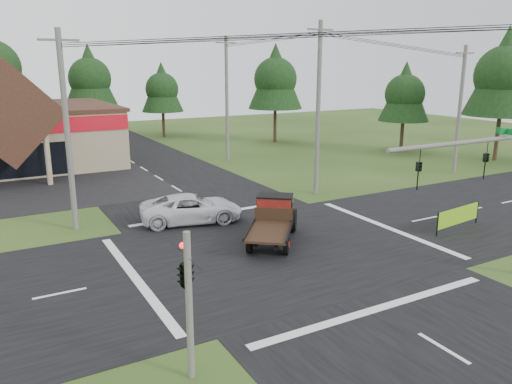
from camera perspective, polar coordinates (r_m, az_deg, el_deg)
ground at (r=24.39m, az=2.50°, el=-6.58°), size 120.00×120.00×0.00m
road_ns at (r=24.39m, az=2.50°, el=-6.56°), size 12.00×120.00×0.02m
road_ew at (r=24.39m, az=2.50°, el=-6.55°), size 120.00×12.00×0.02m
traffic_signal_mast at (r=21.83m, az=26.65°, el=1.50°), size 8.12×0.24×7.00m
traffic_signal_corner at (r=13.87m, az=-8.09°, el=-7.74°), size 0.53×2.48×4.40m
utility_pole_nw at (r=27.86m, az=-20.79°, el=6.58°), size 2.00×0.30×10.50m
utility_pole_ne at (r=34.02m, az=7.12°, el=9.49°), size 2.00×0.30×11.50m
utility_pole_far at (r=43.78m, az=22.26°, el=8.75°), size 2.00×0.30×10.20m
utility_pole_n at (r=46.05m, az=-3.36°, el=10.62°), size 2.00×0.30×11.20m
tree_row_d at (r=62.55m, az=-18.48°, el=12.41°), size 6.16×6.16×11.11m
tree_row_e at (r=62.71m, az=-10.70°, el=11.65°), size 5.04×5.04×9.09m
tree_side_ne at (r=57.79m, az=2.23°, el=13.01°), size 6.16×6.16×11.11m
tree_side_e_near at (r=53.36m, az=16.66°, el=10.88°), size 5.04×5.04×9.09m
tree_side_e_far at (r=51.25m, az=26.56°, el=12.14°), size 6.72×6.72×12.12m
antique_flatbed_truck at (r=24.98m, az=1.87°, el=-3.34°), size 4.92×5.46×2.24m
roadside_banner at (r=29.13m, az=22.08°, el=-2.79°), size 3.80×0.59×1.30m
white_pickup at (r=28.54m, az=-7.39°, el=-1.86°), size 6.19×3.89×1.59m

